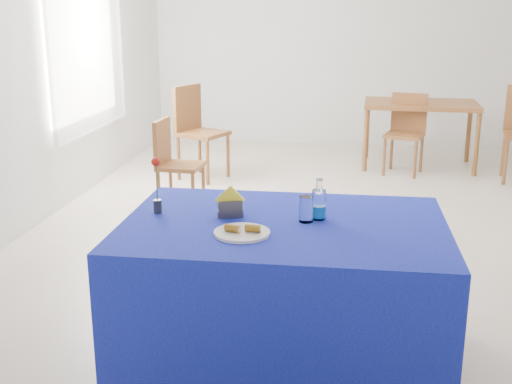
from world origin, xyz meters
The scene contains 17 objects.
floor centered at (0.00, 0.00, 0.00)m, with size 7.00×7.00×0.00m, color beige.
room_shell centered at (0.00, 0.00, 1.75)m, with size 7.00×7.00×7.00m.
window_pane centered at (-2.47, 0.80, 1.55)m, with size 0.04×1.50×1.60m, color white.
curtain centered at (-2.40, 0.80, 1.55)m, with size 0.04×1.75×1.85m, color white.
plate centered at (-0.39, -2.44, 0.77)m, with size 0.27×0.27×0.01m, color silver.
drinking_glass centered at (-0.11, -2.21, 0.82)m, with size 0.07×0.07×0.13m, color silver.
salt_shaker centered at (-0.47, -2.11, 0.80)m, with size 0.03×0.03×0.09m, color slate.
pepper_shaker centered at (-0.45, -2.13, 0.80)m, with size 0.03×0.03×0.09m, color slate.
blue_table centered at (-0.21, -2.24, 0.38)m, with size 1.60×1.10×0.76m.
water_bottle centered at (-0.05, -2.16, 0.83)m, with size 0.07×0.07×0.21m.
napkin_holder centered at (-0.49, -2.18, 0.81)m, with size 0.15×0.09×0.16m.
rose_vase centered at (-0.87, -2.17, 0.90)m, with size 0.05×0.05×0.30m.
oak_table centered at (0.93, 2.29, 0.68)m, with size 1.30×0.87×0.76m.
chair_bg_left centered at (0.75, 1.97, 0.51)m, with size 0.49×0.49×0.88m.
chair_win_a centered at (-1.46, 0.25, 0.48)m, with size 0.40×0.40×0.83m.
chair_win_b centered at (-1.51, 1.43, 0.58)m, with size 0.59×0.59×1.00m.
banana_pieces centered at (-0.38, -2.45, 0.79)m, with size 0.17×0.06×0.04m.
Camera 1 is at (0.06, -5.24, 1.77)m, focal length 45.00 mm.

